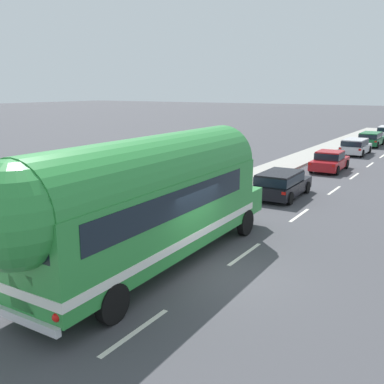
% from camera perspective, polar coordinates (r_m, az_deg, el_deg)
% --- Properties ---
extents(ground_plane, '(300.00, 300.00, 0.00)m').
position_cam_1_polar(ground_plane, '(13.63, 3.40, -10.48)').
color(ground_plane, '#424247').
extents(lane_markings, '(4.08, 80.00, 0.01)m').
position_cam_1_polar(lane_markings, '(26.04, 11.90, 0.82)').
color(lane_markings, silver).
rests_on(lane_markings, ground).
extents(sidewalk_slab, '(2.53, 90.00, 0.15)m').
position_cam_1_polar(sidewalk_slab, '(24.36, 4.09, 0.39)').
color(sidewalk_slab, '#9E9B93').
rests_on(sidewalk_slab, ground).
extents(painted_bus, '(2.77, 12.15, 4.12)m').
position_cam_1_polar(painted_bus, '(13.07, -6.26, -0.90)').
color(painted_bus, '#2D8C3D').
rests_on(painted_bus, ground).
extents(car_lead, '(2.07, 4.33, 1.37)m').
position_cam_1_polar(car_lead, '(23.01, 11.50, 1.19)').
color(car_lead, black).
rests_on(car_lead, ground).
extents(car_second, '(1.97, 4.28, 1.37)m').
position_cam_1_polar(car_second, '(31.50, 17.45, 3.95)').
color(car_second, '#A5191E').
rests_on(car_second, ground).
extents(car_third, '(1.95, 4.26, 1.37)m').
position_cam_1_polar(car_third, '(40.00, 20.46, 5.66)').
color(car_third, silver).
rests_on(car_third, ground).
extents(car_fourth, '(1.98, 4.62, 1.37)m').
position_cam_1_polar(car_fourth, '(46.65, 22.22, 6.49)').
color(car_fourth, '#196633').
rests_on(car_fourth, ground).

